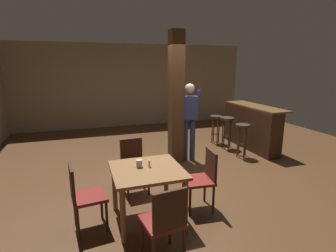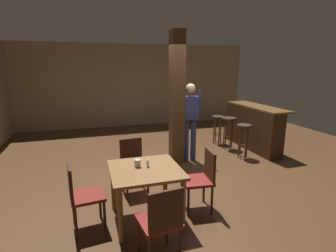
{
  "view_description": "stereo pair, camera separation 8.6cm",
  "coord_description": "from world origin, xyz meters",
  "px_view_note": "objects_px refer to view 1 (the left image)",
  "views": [
    {
      "loc": [
        -1.78,
        -4.58,
        2.1
      ],
      "look_at": [
        -0.32,
        -0.19,
        1.02
      ],
      "focal_mm": 28.0,
      "sensor_mm": 36.0,
      "label": 1
    },
    {
      "loc": [
        -1.7,
        -4.61,
        2.1
      ],
      "look_at": [
        -0.32,
        -0.19,
        1.02
      ],
      "focal_mm": 28.0,
      "sensor_mm": 36.0,
      "label": 2
    }
  ],
  "objects_px": {
    "dining_table": "(147,177)",
    "salt_shaker": "(149,164)",
    "chair_north": "(134,163)",
    "bar_counter": "(251,127)",
    "chair_west": "(83,194)",
    "chair_south": "(165,220)",
    "bar_stool_mid": "(227,125)",
    "napkin_cup": "(139,163)",
    "standing_person": "(189,117)",
    "chair_east": "(203,176)",
    "bar_stool_near": "(242,133)",
    "bar_stool_far": "(216,123)"
  },
  "relations": [
    {
      "from": "dining_table",
      "to": "salt_shaker",
      "type": "relative_size",
      "value": 9.56
    },
    {
      "from": "chair_north",
      "to": "bar_counter",
      "type": "xyz_separation_m",
      "value": [
        3.33,
        1.46,
        0.05
      ]
    },
    {
      "from": "chair_west",
      "to": "salt_shaker",
      "type": "bearing_deg",
      "value": 1.87
    },
    {
      "from": "chair_south",
      "to": "bar_stool_mid",
      "type": "relative_size",
      "value": 1.11
    },
    {
      "from": "napkin_cup",
      "to": "standing_person",
      "type": "xyz_separation_m",
      "value": [
        1.51,
        1.86,
        0.2
      ]
    },
    {
      "from": "bar_counter",
      "to": "bar_stool_mid",
      "type": "relative_size",
      "value": 2.44
    },
    {
      "from": "chair_east",
      "to": "bar_stool_near",
      "type": "height_order",
      "value": "chair_east"
    },
    {
      "from": "chair_east",
      "to": "bar_counter",
      "type": "relative_size",
      "value": 0.46
    },
    {
      "from": "chair_south",
      "to": "standing_person",
      "type": "relative_size",
      "value": 0.52
    },
    {
      "from": "napkin_cup",
      "to": "bar_stool_far",
      "type": "height_order",
      "value": "napkin_cup"
    },
    {
      "from": "salt_shaker",
      "to": "bar_stool_far",
      "type": "bearing_deg",
      "value": 48.37
    },
    {
      "from": "salt_shaker",
      "to": "bar_stool_far",
      "type": "xyz_separation_m",
      "value": [
        2.62,
        2.95,
        -0.24
      ]
    },
    {
      "from": "chair_north",
      "to": "standing_person",
      "type": "height_order",
      "value": "standing_person"
    },
    {
      "from": "chair_south",
      "to": "salt_shaker",
      "type": "distance_m",
      "value": 0.96
    },
    {
      "from": "bar_counter",
      "to": "chair_south",
      "type": "bearing_deg",
      "value": -136.13
    },
    {
      "from": "bar_counter",
      "to": "bar_stool_far",
      "type": "bearing_deg",
      "value": 134.25
    },
    {
      "from": "napkin_cup",
      "to": "bar_stool_mid",
      "type": "height_order",
      "value": "napkin_cup"
    },
    {
      "from": "salt_shaker",
      "to": "bar_stool_mid",
      "type": "xyz_separation_m",
      "value": [
        2.67,
        2.46,
        -0.2
      ]
    },
    {
      "from": "bar_counter",
      "to": "bar_stool_far",
      "type": "xyz_separation_m",
      "value": [
        -0.64,
        0.66,
        -0.0
      ]
    },
    {
      "from": "dining_table",
      "to": "bar_counter",
      "type": "bearing_deg",
      "value": 35.25
    },
    {
      "from": "dining_table",
      "to": "standing_person",
      "type": "height_order",
      "value": "standing_person"
    },
    {
      "from": "napkin_cup",
      "to": "bar_stool_near",
      "type": "height_order",
      "value": "napkin_cup"
    },
    {
      "from": "bar_stool_near",
      "to": "bar_stool_far",
      "type": "bearing_deg",
      "value": 91.9
    },
    {
      "from": "dining_table",
      "to": "bar_stool_near",
      "type": "height_order",
      "value": "bar_stool_near"
    },
    {
      "from": "dining_table",
      "to": "salt_shaker",
      "type": "height_order",
      "value": "salt_shaker"
    },
    {
      "from": "salt_shaker",
      "to": "bar_counter",
      "type": "height_order",
      "value": "bar_counter"
    },
    {
      "from": "chair_south",
      "to": "bar_stool_far",
      "type": "height_order",
      "value": "chair_south"
    },
    {
      "from": "dining_table",
      "to": "chair_south",
      "type": "height_order",
      "value": "chair_south"
    },
    {
      "from": "dining_table",
      "to": "bar_stool_far",
      "type": "bearing_deg",
      "value": 48.33
    },
    {
      "from": "chair_west",
      "to": "bar_stool_far",
      "type": "relative_size",
      "value": 1.18
    },
    {
      "from": "bar_stool_mid",
      "to": "chair_north",
      "type": "bearing_deg",
      "value": -149.28
    },
    {
      "from": "bar_counter",
      "to": "bar_stool_mid",
      "type": "distance_m",
      "value": 0.62
    },
    {
      "from": "bar_counter",
      "to": "bar_stool_mid",
      "type": "height_order",
      "value": "bar_counter"
    },
    {
      "from": "chair_west",
      "to": "napkin_cup",
      "type": "height_order",
      "value": "chair_west"
    },
    {
      "from": "napkin_cup",
      "to": "bar_stool_far",
      "type": "xyz_separation_m",
      "value": [
        2.76,
        2.91,
        -0.24
      ]
    },
    {
      "from": "napkin_cup",
      "to": "bar_counter",
      "type": "relative_size",
      "value": 0.05
    },
    {
      "from": "chair_west",
      "to": "chair_east",
      "type": "bearing_deg",
      "value": 0.12
    },
    {
      "from": "chair_east",
      "to": "napkin_cup",
      "type": "xyz_separation_m",
      "value": [
        -0.93,
        0.07,
        0.29
      ]
    },
    {
      "from": "bar_stool_mid",
      "to": "chair_south",
      "type": "bearing_deg",
      "value": -129.09
    },
    {
      "from": "chair_west",
      "to": "standing_person",
      "type": "height_order",
      "value": "standing_person"
    },
    {
      "from": "bar_stool_mid",
      "to": "standing_person",
      "type": "bearing_deg",
      "value": -156.49
    },
    {
      "from": "chair_east",
      "to": "chair_south",
      "type": "bearing_deg",
      "value": -134.48
    },
    {
      "from": "chair_north",
      "to": "standing_person",
      "type": "bearing_deg",
      "value": 36.36
    },
    {
      "from": "dining_table",
      "to": "chair_south",
      "type": "distance_m",
      "value": 0.87
    },
    {
      "from": "chair_north",
      "to": "bar_counter",
      "type": "height_order",
      "value": "bar_counter"
    },
    {
      "from": "salt_shaker",
      "to": "dining_table",
      "type": "bearing_deg",
      "value": -133.71
    },
    {
      "from": "chair_west",
      "to": "standing_person",
      "type": "distance_m",
      "value": 3.02
    },
    {
      "from": "bar_counter",
      "to": "bar_stool_near",
      "type": "xyz_separation_m",
      "value": [
        -0.6,
        -0.53,
        0.01
      ]
    },
    {
      "from": "bar_stool_near",
      "to": "standing_person",
      "type": "bearing_deg",
      "value": 173.87
    },
    {
      "from": "chair_south",
      "to": "bar_stool_near",
      "type": "height_order",
      "value": "chair_south"
    }
  ]
}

